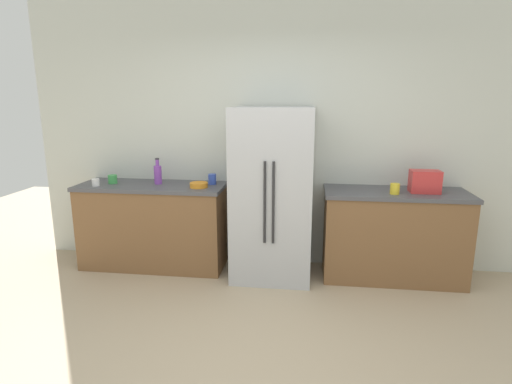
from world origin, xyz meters
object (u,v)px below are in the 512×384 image
cup_a (395,189)px  bowl_a (199,185)px  refrigerator (273,194)px  toaster (425,182)px  cup_c (212,179)px  cup_d (96,182)px  bottle_a (158,174)px  cup_b (113,179)px

cup_a → bowl_a: (-1.96, 0.05, -0.03)m
cup_a → refrigerator: bearing=177.7°
toaster → cup_a: bearing=-160.5°
cup_a → bowl_a: cup_a is taller
cup_c → cup_d: (-1.20, -0.25, -0.02)m
toaster → cup_c: 2.16m
cup_a → cup_d: bearing=-179.5°
cup_c → cup_d: cup_c is taller
refrigerator → cup_c: bearing=165.1°
cup_a → cup_c: (-1.86, 0.23, 0.00)m
refrigerator → cup_c: (-0.67, 0.18, 0.10)m
bottle_a → cup_a: (2.44, -0.17, -0.06)m
toaster → cup_d: toaster is taller
bottle_a → cup_c: size_ratio=2.56×
cup_b → cup_c: size_ratio=0.88×
refrigerator → toaster: size_ratio=6.23×
bottle_a → bowl_a: bearing=-13.9°
cup_d → toaster: bearing=2.2°
cup_a → cup_d: size_ratio=1.33×
cup_b → bowl_a: cup_b is taller
cup_b → cup_d: bearing=-128.3°
cup_a → cup_c: bearing=173.1°
refrigerator → bottle_a: (-1.25, 0.12, 0.16)m
toaster → cup_c: toaster is taller
cup_a → cup_d: (-3.05, -0.02, -0.01)m
refrigerator → toaster: 1.50m
cup_a → cup_c: cup_c is taller
bowl_a → cup_d: bearing=-176.3°
bottle_a → cup_d: size_ratio=3.61×
toaster → cup_d: (-3.35, -0.13, -0.07)m
refrigerator → cup_d: size_ratio=22.45×
cup_b → bottle_a: bearing=5.1°
refrigerator → cup_a: (1.19, -0.05, 0.10)m
toaster → cup_a: 0.32m
cup_a → cup_b: size_ratio=1.08×
toaster → bottle_a: 2.74m
toaster → bottle_a: bearing=178.7°
bottle_a → cup_a: size_ratio=2.71×
cup_a → bowl_a: 1.96m
cup_a → cup_b: 2.94m
cup_b → cup_c: 1.09m
cup_a → cup_d: 3.05m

